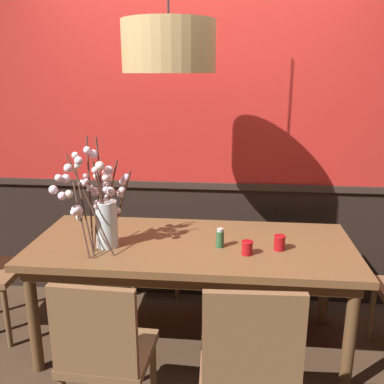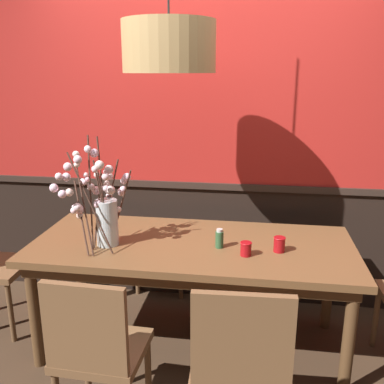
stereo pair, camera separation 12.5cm
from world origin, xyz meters
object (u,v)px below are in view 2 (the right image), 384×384
Objects in this scene: vase_with_blossoms at (102,209)px; dining_table at (192,254)px; candle_holder_nearer_center at (246,249)px; condiment_bottle at (219,239)px; chair_far_side_right at (240,231)px; chair_far_side_left at (167,225)px; chair_near_side_left at (97,349)px; candle_holder_nearer_edge at (279,244)px; pendant_lamp at (169,47)px; chair_near_side_right at (241,361)px.

dining_table is at bearing 12.90° from vase_with_blossoms.
condiment_bottle is at bearing 149.53° from candle_holder_nearer_center.
vase_with_blossoms reaches higher than chair_far_side_right.
chair_far_side_left is at bearing 177.42° from chair_far_side_right.
chair_near_side_left is (0.01, -1.70, -0.01)m from chair_far_side_left.
chair_far_side_right is 1.35m from vase_with_blossoms.
chair_far_side_right is at bearing 106.15° from candle_holder_nearer_edge.
pendant_lamp is (-0.41, -0.84, 1.41)m from chair_far_side_right.
pendant_lamp reaches higher than vase_with_blossoms.
chair_far_side_left is at bearing 79.08° from vase_with_blossoms.
pendant_lamp reaches higher than candle_holder_nearer_edge.
dining_table is 21.97× the size of candle_holder_nearer_edge.
chair_far_side_right is (0.62, 1.67, -0.00)m from chair_near_side_left.
condiment_bottle is 1.17m from pendant_lamp.
chair_far_side_left is 1.37× the size of vase_with_blossoms.
dining_table is 2.16× the size of chair_far_side_left.
chair_near_side_left is at bearing -110.36° from chair_far_side_right.
chair_far_side_right is 0.98m from candle_holder_nearer_edge.
chair_near_side_right is (0.70, -1.70, 0.00)m from chair_far_side_left.
candle_holder_nearer_edge is 0.36m from condiment_bottle.
chair_far_side_right reaches higher than dining_table.
dining_table is 0.40m from candle_holder_nearer_center.
candle_holder_nearer_center is 0.91× the size of candle_holder_nearer_edge.
vase_with_blossoms is (-0.89, 0.71, 0.45)m from chair_near_side_right.
vase_with_blossoms is 5.66× the size of condiment_bottle.
dining_table is 16.78× the size of condiment_bottle.
vase_with_blossoms is at bearing 106.05° from chair_near_side_left.
pendant_lamp is (-0.48, 0.83, 1.40)m from chair_near_side_right.
vase_with_blossoms is (-0.54, -0.12, 0.32)m from dining_table.
candle_holder_nearer_center is 0.22m from candle_holder_nearer_edge.
chair_near_side_right is (0.35, -0.83, -0.13)m from dining_table.
chair_near_side_left is at bearing -138.88° from candle_holder_nearer_edge.
chair_far_side_right is at bearing 71.41° from dining_table.
chair_near_side_right is at bearing -38.47° from vase_with_blossoms.
chair_near_side_right is 1.22m from vase_with_blossoms.
dining_table is 0.56m from candle_holder_nearer_edge.
candle_holder_nearer_edge is (0.89, -0.93, 0.27)m from chair_far_side_left.
dining_table is 2.18× the size of chair_near_side_right.
pendant_lamp is at bearing -75.89° from chair_far_side_left.
chair_near_side_right reaches higher than candle_holder_nearer_edge.
condiment_bottle is (-0.17, 0.10, 0.01)m from candle_holder_nearer_center.
chair_far_side_right is 7.66× the size of condiment_bottle.
chair_far_side_right is 10.03× the size of candle_holder_nearer_edge.
candle_holder_nearer_center reaches higher than dining_table.
dining_table is at bearing 163.53° from condiment_bottle.
chair_near_side_left reaches higher than condiment_bottle.
candle_holder_nearer_edge reaches higher than dining_table.
chair_far_side_left is 1.01× the size of chair_near_side_right.
chair_far_side_right is at bearing 83.42° from condiment_bottle.
pendant_lamp is at bearing 178.99° from dining_table.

